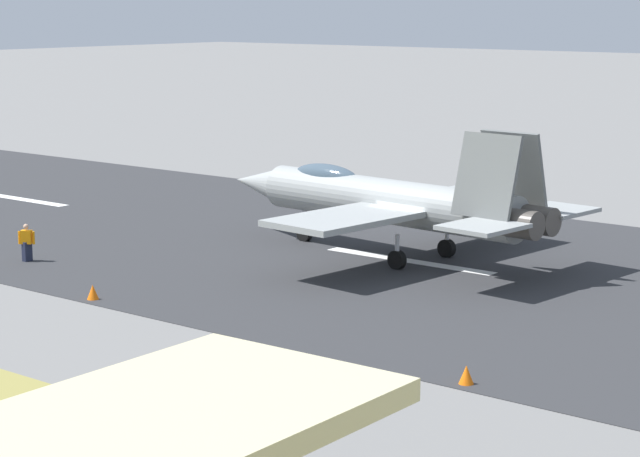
{
  "coord_description": "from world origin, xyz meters",
  "views": [
    {
      "loc": [
        -27.67,
        40.27,
        10.43
      ],
      "look_at": [
        0.12,
        5.79,
        2.2
      ],
      "focal_mm": 68.53,
      "sensor_mm": 36.0,
      "label": 1
    }
  ],
  "objects_px": {
    "fighter_jet": "(389,200)",
    "marker_cone_near": "(466,375)",
    "crew_person": "(27,243)",
    "marker_cone_mid": "(93,292)"
  },
  "relations": [
    {
      "from": "fighter_jet",
      "to": "marker_cone_near",
      "type": "height_order",
      "value": "fighter_jet"
    },
    {
      "from": "crew_person",
      "to": "marker_cone_mid",
      "type": "bearing_deg",
      "value": 159.58
    },
    {
      "from": "fighter_jet",
      "to": "marker_cone_near",
      "type": "xyz_separation_m",
      "value": [
        -11.74,
        12.66,
        -2.13
      ]
    },
    {
      "from": "marker_cone_near",
      "to": "marker_cone_mid",
      "type": "bearing_deg",
      "value": 0.0
    },
    {
      "from": "fighter_jet",
      "to": "crew_person",
      "type": "xyz_separation_m",
      "value": [
        10.96,
        10.01,
        -1.63
      ]
    },
    {
      "from": "marker_cone_mid",
      "to": "crew_person",
      "type": "bearing_deg",
      "value": -20.42
    },
    {
      "from": "crew_person",
      "to": "marker_cone_mid",
      "type": "height_order",
      "value": "crew_person"
    },
    {
      "from": "fighter_jet",
      "to": "marker_cone_near",
      "type": "bearing_deg",
      "value": 132.86
    },
    {
      "from": "marker_cone_mid",
      "to": "fighter_jet",
      "type": "bearing_deg",
      "value": -106.9
    },
    {
      "from": "fighter_jet",
      "to": "marker_cone_near",
      "type": "relative_size",
      "value": 31.44
    }
  ]
}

